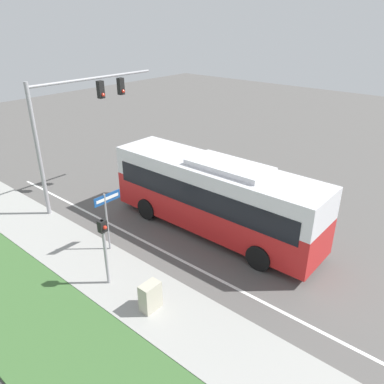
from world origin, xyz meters
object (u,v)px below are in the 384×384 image
Objects in this scene: signal_gantry at (76,114)px; pedestrian_signal at (104,242)px; bus at (214,193)px; street_sign at (107,211)px; utility_cabinet at (150,296)px.

signal_gantry is 8.35m from pedestrian_signal.
street_sign is (-4.24, 2.39, -0.04)m from bus.
street_sign is at bearing 150.58° from bus.
signal_gantry is 2.72× the size of street_sign.
bus is 1.39× the size of signal_gantry.
pedestrian_signal is at bearing -130.66° from street_sign.
bus is 3.78× the size of street_sign.
pedestrian_signal is (-3.83, -6.82, -2.93)m from signal_gantry.
bus is at bearing 16.15° from utility_cabinet.
pedestrian_signal is 2.39m from street_sign.
utility_cabinet is (0.07, -2.24, -1.31)m from pedestrian_signal.
bus reaches higher than utility_cabinet.
bus is 5.83m from pedestrian_signal.
pedestrian_signal is at bearing -119.35° from signal_gantry.
utility_cabinet is (-1.49, -4.05, -1.30)m from street_sign.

